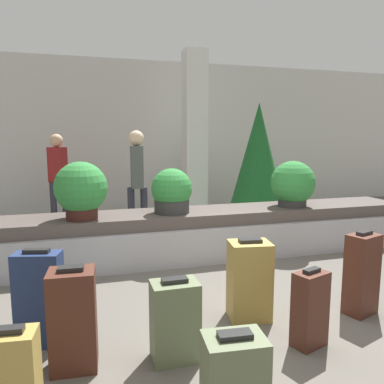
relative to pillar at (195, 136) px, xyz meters
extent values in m
plane|color=#59544C|center=(-0.74, -4.12, -1.60)|extent=(18.00, 18.00, 0.00)
cube|color=beige|center=(-0.74, 1.19, 0.00)|extent=(18.00, 0.06, 3.20)
cube|color=#9E9EA3|center=(-0.74, -2.35, -1.37)|extent=(6.47, 0.90, 0.45)
cube|color=#4C423D|center=(-0.74, -2.35, -1.07)|extent=(6.21, 0.74, 0.16)
cube|color=silver|center=(0.00, 0.00, 0.00)|extent=(0.42, 0.42, 3.20)
cube|color=black|center=(-2.48, -5.06, -0.99)|extent=(0.14, 0.08, 0.03)
cube|color=#472319|center=(0.24, -4.37, -1.24)|extent=(0.33, 0.27, 0.73)
cube|color=black|center=(0.24, -4.37, -0.86)|extent=(0.17, 0.11, 0.03)
cube|color=#A3843D|center=(-0.75, -4.17, -1.26)|extent=(0.39, 0.32, 0.68)
cube|color=black|center=(-0.75, -4.17, -0.90)|extent=(0.20, 0.12, 0.03)
cube|color=#472319|center=(-0.50, -4.70, -1.31)|extent=(0.30, 0.24, 0.58)
cube|color=black|center=(-0.50, -4.70, -1.01)|extent=(0.15, 0.10, 0.03)
cube|color=#5B6647|center=(-1.34, -5.24, -1.36)|extent=(0.36, 0.28, 0.49)
cube|color=black|center=(-1.34, -5.24, -1.10)|extent=(0.19, 0.10, 0.03)
cube|color=#472319|center=(-2.20, -4.50, -1.25)|extent=(0.32, 0.27, 0.69)
cube|color=black|center=(-2.20, -4.50, -0.89)|extent=(0.17, 0.10, 0.03)
cube|color=#5B6647|center=(-1.52, -4.59, -1.31)|extent=(0.33, 0.23, 0.57)
cube|color=black|center=(-1.52, -4.59, -1.01)|extent=(0.18, 0.08, 0.03)
cube|color=navy|center=(-2.45, -4.12, -1.24)|extent=(0.37, 0.25, 0.72)
cube|color=black|center=(-2.45, -4.12, -0.86)|extent=(0.20, 0.11, 0.03)
cylinder|color=#381914|center=(-2.13, -2.48, -0.89)|extent=(0.37, 0.37, 0.21)
sphere|color=#2D7F38|center=(-2.13, -2.48, -0.61)|extent=(0.61, 0.61, 0.61)
cylinder|color=#2D2D2D|center=(0.70, -2.43, -0.91)|extent=(0.39, 0.39, 0.16)
sphere|color=#2D7F38|center=(0.70, -2.43, -0.66)|extent=(0.61, 0.61, 0.61)
cylinder|color=#2D2D2D|center=(-1.02, -2.40, -0.90)|extent=(0.45, 0.45, 0.17)
sphere|color=#2D7F38|center=(-1.02, -2.40, -0.68)|extent=(0.52, 0.52, 0.52)
cylinder|color=#282833|center=(-2.63, -0.03, -1.21)|extent=(0.11, 0.11, 0.78)
cylinder|color=#282833|center=(-2.43, -0.03, -1.21)|extent=(0.11, 0.11, 0.78)
cube|color=maroon|center=(-2.53, -0.03, -0.51)|extent=(0.35, 0.36, 0.62)
sphere|color=tan|center=(-2.53, -0.03, -0.08)|extent=(0.23, 0.23, 0.23)
cylinder|color=#282833|center=(-1.40, -1.26, -1.20)|extent=(0.11, 0.11, 0.80)
cylinder|color=#282833|center=(-1.20, -1.26, -1.20)|extent=(0.11, 0.11, 0.80)
cube|color=#474C47|center=(-1.30, -1.26, -0.48)|extent=(0.20, 0.33, 0.64)
sphere|color=beige|center=(-1.30, -1.26, -0.04)|extent=(0.23, 0.23, 0.23)
cylinder|color=#4C331E|center=(0.89, -0.96, -1.51)|extent=(0.16, 0.16, 0.18)
cone|color=#195623|center=(0.89, -0.96, -0.42)|extent=(1.06, 1.06, 2.00)
camera|label=1|loc=(-2.09, -7.00, -0.04)|focal=35.00mm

